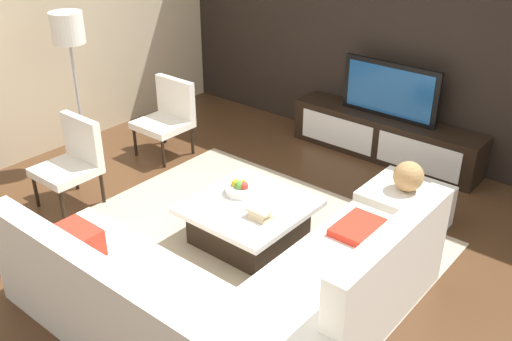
{
  "coord_description": "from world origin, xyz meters",
  "views": [
    {
      "loc": [
        2.74,
        -3.23,
        3.0
      ],
      "look_at": [
        -0.27,
        0.4,
        0.53
      ],
      "focal_mm": 40.77,
      "sensor_mm": 36.0,
      "label": 1
    }
  ],
  "objects_px": {
    "accent_chair_near": "(73,157)",
    "book_stack": "(260,214)",
    "media_console": "(385,137)",
    "sectional_couch": "(228,299)",
    "floor_lamp": "(69,37)",
    "coffee_table": "(249,221)",
    "ottoman": "(404,209)",
    "television": "(390,91)",
    "fruit_bowl": "(241,188)",
    "accent_chair_far": "(168,113)",
    "decorative_ball": "(408,176)"
  },
  "relations": [
    {
      "from": "fruit_bowl",
      "to": "accent_chair_far",
      "type": "distance_m",
      "value": 1.88
    },
    {
      "from": "decorative_ball",
      "to": "book_stack",
      "type": "xyz_separation_m",
      "value": [
        -0.74,
        -1.2,
        -0.12
      ]
    },
    {
      "from": "accent_chair_near",
      "to": "media_console",
      "type": "bearing_deg",
      "value": 67.34
    },
    {
      "from": "coffee_table",
      "to": "book_stack",
      "type": "relative_size",
      "value": 4.67
    },
    {
      "from": "sectional_couch",
      "to": "fruit_bowl",
      "type": "height_order",
      "value": "sectional_couch"
    },
    {
      "from": "media_console",
      "to": "coffee_table",
      "type": "bearing_deg",
      "value": -92.49
    },
    {
      "from": "media_console",
      "to": "decorative_ball",
      "type": "bearing_deg",
      "value": -54.58
    },
    {
      "from": "media_console",
      "to": "sectional_couch",
      "type": "bearing_deg",
      "value": -80.78
    },
    {
      "from": "television",
      "to": "accent_chair_near",
      "type": "relative_size",
      "value": 1.31
    },
    {
      "from": "media_console",
      "to": "coffee_table",
      "type": "xyz_separation_m",
      "value": [
        -0.1,
        -2.3,
        -0.05
      ]
    },
    {
      "from": "floor_lamp",
      "to": "accent_chair_far",
      "type": "height_order",
      "value": "floor_lamp"
    },
    {
      "from": "floor_lamp",
      "to": "ottoman",
      "type": "relative_size",
      "value": 2.44
    },
    {
      "from": "floor_lamp",
      "to": "coffee_table",
      "type": "bearing_deg",
      "value": -0.1
    },
    {
      "from": "sectional_couch",
      "to": "accent_chair_far",
      "type": "xyz_separation_m",
      "value": [
        -2.55,
        1.8,
        0.2
      ]
    },
    {
      "from": "media_console",
      "to": "fruit_bowl",
      "type": "relative_size",
      "value": 7.99
    },
    {
      "from": "ottoman",
      "to": "decorative_ball",
      "type": "bearing_deg",
      "value": 0.0
    },
    {
      "from": "ottoman",
      "to": "accent_chair_far",
      "type": "xyz_separation_m",
      "value": [
        -2.88,
        -0.26,
        0.29
      ]
    },
    {
      "from": "sectional_couch",
      "to": "accent_chair_far",
      "type": "distance_m",
      "value": 3.13
    },
    {
      "from": "decorative_ball",
      "to": "book_stack",
      "type": "bearing_deg",
      "value": -121.75
    },
    {
      "from": "decorative_ball",
      "to": "floor_lamp",
      "type": "bearing_deg",
      "value": -162.38
    },
    {
      "from": "floor_lamp",
      "to": "fruit_bowl",
      "type": "height_order",
      "value": "floor_lamp"
    },
    {
      "from": "media_console",
      "to": "television",
      "type": "bearing_deg",
      "value": 90.0
    },
    {
      "from": "coffee_table",
      "to": "ottoman",
      "type": "bearing_deg",
      "value": 48.24
    },
    {
      "from": "ottoman",
      "to": "accent_chair_near",
      "type": "bearing_deg",
      "value": -149.2
    },
    {
      "from": "accent_chair_near",
      "to": "book_stack",
      "type": "relative_size",
      "value": 4.08
    },
    {
      "from": "accent_chair_far",
      "to": "book_stack",
      "type": "xyz_separation_m",
      "value": [
        2.13,
        -0.95,
        -0.07
      ]
    },
    {
      "from": "ottoman",
      "to": "decorative_ball",
      "type": "height_order",
      "value": "decorative_ball"
    },
    {
      "from": "fruit_bowl",
      "to": "floor_lamp",
      "type": "bearing_deg",
      "value": -177.6
    },
    {
      "from": "ottoman",
      "to": "fruit_bowl",
      "type": "bearing_deg",
      "value": -139.36
    },
    {
      "from": "media_console",
      "to": "ottoman",
      "type": "bearing_deg",
      "value": -54.58
    },
    {
      "from": "sectional_couch",
      "to": "floor_lamp",
      "type": "relative_size",
      "value": 1.48
    },
    {
      "from": "television",
      "to": "ottoman",
      "type": "bearing_deg",
      "value": -54.59
    },
    {
      "from": "coffee_table",
      "to": "sectional_couch",
      "type": "bearing_deg",
      "value": -57.22
    },
    {
      "from": "television",
      "to": "sectional_couch",
      "type": "relative_size",
      "value": 0.45
    },
    {
      "from": "coffee_table",
      "to": "fruit_bowl",
      "type": "height_order",
      "value": "fruit_bowl"
    },
    {
      "from": "media_console",
      "to": "fruit_bowl",
      "type": "xyz_separation_m",
      "value": [
        -0.28,
        -2.2,
        0.18
      ]
    },
    {
      "from": "media_console",
      "to": "decorative_ball",
      "type": "relative_size",
      "value": 8.09
    },
    {
      "from": "sectional_couch",
      "to": "accent_chair_far",
      "type": "height_order",
      "value": "accent_chair_far"
    },
    {
      "from": "sectional_couch",
      "to": "floor_lamp",
      "type": "height_order",
      "value": "floor_lamp"
    },
    {
      "from": "coffee_table",
      "to": "accent_chair_near",
      "type": "distance_m",
      "value": 1.89
    },
    {
      "from": "television",
      "to": "accent_chair_near",
      "type": "xyz_separation_m",
      "value": [
        -1.88,
        -2.85,
        -0.33
      ]
    },
    {
      "from": "coffee_table",
      "to": "ottoman",
      "type": "xyz_separation_m",
      "value": [
        0.96,
        1.08,
        -0.0
      ]
    },
    {
      "from": "floor_lamp",
      "to": "fruit_bowl",
      "type": "distance_m",
      "value": 2.47
    },
    {
      "from": "floor_lamp",
      "to": "book_stack",
      "type": "distance_m",
      "value": 2.84
    },
    {
      "from": "accent_chair_near",
      "to": "ottoman",
      "type": "height_order",
      "value": "accent_chair_near"
    },
    {
      "from": "coffee_table",
      "to": "ottoman",
      "type": "height_order",
      "value": "ottoman"
    },
    {
      "from": "decorative_ball",
      "to": "ottoman",
      "type": "bearing_deg",
      "value": 0.0
    },
    {
      "from": "floor_lamp",
      "to": "book_stack",
      "type": "bearing_deg",
      "value": -2.73
    },
    {
      "from": "ottoman",
      "to": "coffee_table",
      "type": "bearing_deg",
      "value": -131.76
    },
    {
      "from": "floor_lamp",
      "to": "accent_chair_near",
      "type": "bearing_deg",
      "value": -40.94
    }
  ]
}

